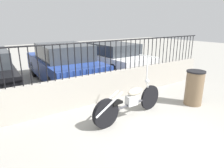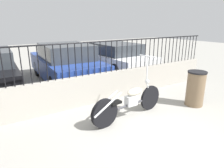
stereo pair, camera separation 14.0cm
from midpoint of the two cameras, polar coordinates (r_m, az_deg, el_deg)
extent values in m
plane|color=gray|center=(4.42, 11.47, -13.60)|extent=(40.00, 40.00, 0.00)
cube|color=#9E998E|center=(5.84, -4.06, -0.97)|extent=(8.80, 0.18, 0.84)
cylinder|color=black|center=(4.88, -29.64, 3.79)|extent=(0.02, 0.02, 0.91)
cylinder|color=black|center=(4.90, -27.48, 4.15)|extent=(0.02, 0.02, 0.91)
cylinder|color=black|center=(4.92, -25.34, 4.50)|extent=(0.02, 0.02, 0.91)
cylinder|color=black|center=(4.96, -23.23, 4.84)|extent=(0.02, 0.02, 0.91)
cylinder|color=black|center=(5.00, -21.14, 5.17)|extent=(0.02, 0.02, 0.91)
cylinder|color=black|center=(5.04, -19.08, 5.48)|extent=(0.02, 0.02, 0.91)
cylinder|color=black|center=(5.10, -17.07, 5.79)|extent=(0.02, 0.02, 0.91)
cylinder|color=black|center=(5.15, -15.09, 6.08)|extent=(0.02, 0.02, 0.91)
cylinder|color=black|center=(5.22, -13.16, 6.35)|extent=(0.02, 0.02, 0.91)
cylinder|color=black|center=(5.29, -11.28, 6.62)|extent=(0.02, 0.02, 0.91)
cylinder|color=black|center=(5.37, -9.44, 6.87)|extent=(0.02, 0.02, 0.91)
cylinder|color=black|center=(5.45, -7.66, 7.10)|extent=(0.02, 0.02, 0.91)
cylinder|color=black|center=(5.53, -5.93, 7.32)|extent=(0.02, 0.02, 0.91)
cylinder|color=black|center=(5.63, -4.25, 7.53)|extent=(0.02, 0.02, 0.91)
cylinder|color=black|center=(5.72, -2.63, 7.73)|extent=(0.02, 0.02, 0.91)
cylinder|color=black|center=(5.82, -1.06, 7.91)|extent=(0.02, 0.02, 0.91)
cylinder|color=black|center=(5.93, 0.46, 8.08)|extent=(0.02, 0.02, 0.91)
cylinder|color=black|center=(6.04, 1.92, 8.24)|extent=(0.02, 0.02, 0.91)
cylinder|color=black|center=(6.15, 3.33, 8.39)|extent=(0.02, 0.02, 0.91)
cylinder|color=black|center=(6.27, 4.69, 8.52)|extent=(0.02, 0.02, 0.91)
cylinder|color=black|center=(6.39, 6.00, 8.65)|extent=(0.02, 0.02, 0.91)
cylinder|color=black|center=(6.51, 7.27, 8.77)|extent=(0.02, 0.02, 0.91)
cylinder|color=black|center=(6.63, 8.49, 8.88)|extent=(0.02, 0.02, 0.91)
cylinder|color=black|center=(6.76, 9.66, 8.99)|extent=(0.02, 0.02, 0.91)
cylinder|color=black|center=(6.89, 10.79, 9.08)|extent=(0.02, 0.02, 0.91)
cylinder|color=black|center=(7.03, 11.87, 9.17)|extent=(0.02, 0.02, 0.91)
cylinder|color=black|center=(7.16, 12.92, 9.26)|extent=(0.02, 0.02, 0.91)
cylinder|color=black|center=(7.30, 13.93, 9.33)|extent=(0.02, 0.02, 0.91)
cylinder|color=black|center=(7.44, 14.90, 9.40)|extent=(0.02, 0.02, 0.91)
cylinder|color=black|center=(7.59, 15.83, 9.47)|extent=(0.02, 0.02, 0.91)
cylinder|color=black|center=(7.73, 16.73, 9.53)|extent=(0.02, 0.02, 0.91)
cylinder|color=black|center=(7.88, 17.60, 9.59)|extent=(0.02, 0.02, 0.91)
cylinder|color=black|center=(8.03, 18.43, 9.64)|extent=(0.02, 0.02, 0.91)
cylinder|color=black|center=(8.17, 19.24, 9.69)|extent=(0.02, 0.02, 0.91)
cylinder|color=black|center=(8.33, 20.01, 9.73)|extent=(0.02, 0.02, 0.91)
cylinder|color=black|center=(8.48, 20.76, 9.78)|extent=(0.02, 0.02, 0.91)
cylinder|color=black|center=(8.63, 21.49, 9.81)|extent=(0.02, 0.02, 0.91)
cylinder|color=black|center=(5.57, -4.36, 11.99)|extent=(8.80, 0.04, 0.04)
cylinder|color=black|center=(5.40, 10.04, -3.79)|extent=(0.66, 0.12, 0.66)
cylinder|color=black|center=(4.42, -2.69, -8.43)|extent=(0.68, 0.16, 0.67)
cylinder|color=#38383D|center=(4.87, 4.34, -5.91)|extent=(1.38, 0.19, 0.06)
cube|color=silver|center=(4.87, 4.78, -4.68)|extent=(0.28, 0.18, 0.24)
ellipsoid|color=beige|center=(4.88, 5.84, -2.15)|extent=(0.48, 0.24, 0.18)
cube|color=black|center=(4.52, 0.29, -5.31)|extent=(0.29, 0.19, 0.06)
cylinder|color=silver|center=(5.25, 9.55, -1.48)|extent=(0.22, 0.07, 0.51)
sphere|color=silver|center=(5.13, 9.25, 0.81)|extent=(0.11, 0.11, 0.11)
cylinder|color=silver|center=(5.03, 9.20, 4.37)|extent=(0.03, 0.03, 0.62)
cylinder|color=silver|center=(4.97, 9.38, 7.87)|extent=(0.08, 0.52, 0.03)
cylinder|color=silver|center=(4.31, -1.63, -5.92)|extent=(0.75, 0.12, 0.43)
cylinder|color=silver|center=(4.41, -2.78, -5.37)|extent=(0.75, 0.12, 0.43)
cylinder|color=brown|center=(6.00, 21.79, -1.20)|extent=(0.48, 0.48, 0.94)
cylinder|color=black|center=(5.88, 22.32, 3.31)|extent=(0.51, 0.51, 0.04)
cylinder|color=black|center=(9.44, -27.96, 3.51)|extent=(0.14, 0.65, 0.64)
cylinder|color=black|center=(6.70, -25.90, -1.18)|extent=(0.14, 0.65, 0.64)
cylinder|color=black|center=(9.20, -21.96, 3.97)|extent=(0.14, 0.65, 0.64)
cylinder|color=black|center=(9.62, -11.91, 5.40)|extent=(0.14, 0.65, 0.64)
cylinder|color=black|center=(6.56, -17.46, -0.59)|extent=(0.14, 0.65, 0.64)
cylinder|color=black|center=(7.14, -4.12, 1.62)|extent=(0.14, 0.65, 0.64)
cube|color=navy|center=(8.01, -14.30, 4.78)|extent=(2.06, 4.58, 0.68)
cube|color=#2D3338|center=(7.70, -14.12, 8.94)|extent=(1.75, 2.24, 0.55)
cylinder|color=black|center=(10.48, -9.32, 6.50)|extent=(0.13, 0.64, 0.64)
cylinder|color=black|center=(11.38, -1.47, 7.57)|extent=(0.13, 0.64, 0.64)
cylinder|color=black|center=(8.16, -0.07, 3.66)|extent=(0.13, 0.64, 0.64)
cylinder|color=black|center=(9.28, 8.63, 5.14)|extent=(0.13, 0.64, 0.64)
cube|color=silver|center=(9.72, -0.89, 7.12)|extent=(2.00, 4.57, 0.57)
cube|color=#2D3338|center=(9.46, -0.09, 10.09)|extent=(1.74, 2.22, 0.49)
camera|label=1|loc=(0.07, -90.77, -0.24)|focal=32.00mm
camera|label=2|loc=(0.07, 89.23, 0.24)|focal=32.00mm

